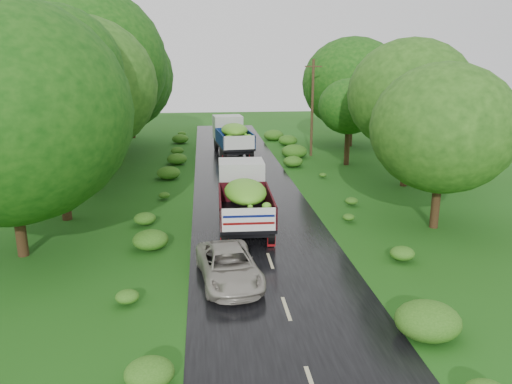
{
  "coord_description": "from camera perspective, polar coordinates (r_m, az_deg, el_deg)",
  "views": [
    {
      "loc": [
        -2.56,
        -14.67,
        8.07
      ],
      "look_at": [
        -0.1,
        8.51,
        1.7
      ],
      "focal_mm": 35.0,
      "sensor_mm": 36.0,
      "label": 1
    }
  ],
  "objects": [
    {
      "name": "road_lines",
      "position": [
        22.33,
        0.95,
        -5.84
      ],
      "size": [
        0.12,
        69.6,
        0.0
      ],
      "color": "#BFB78C",
      "rests_on": "road"
    },
    {
      "name": "trees_left",
      "position": [
        35.95,
        -18.5,
        12.21
      ],
      "size": [
        6.09,
        35.18,
        9.75
      ],
      "color": "black",
      "rests_on": "ground"
    },
    {
      "name": "truck_near",
      "position": [
        24.21,
        -1.42,
        -0.23
      ],
      "size": [
        2.51,
        6.75,
        2.82
      ],
      "rotation": [
        0.0,
        0.0,
        -0.02
      ],
      "color": "black",
      "rests_on": "ground"
    },
    {
      "name": "shrubs",
      "position": [
        29.8,
        -0.92,
        0.27
      ],
      "size": [
        11.9,
        44.0,
        0.7
      ],
      "color": "#295E16",
      "rests_on": "ground"
    },
    {
      "name": "trees_right",
      "position": [
        36.46,
        14.0,
        10.49
      ],
      "size": [
        6.38,
        26.55,
        7.61
      ],
      "color": "black",
      "rests_on": "ground"
    },
    {
      "name": "car",
      "position": [
        18.5,
        -3.12,
        -8.44
      ],
      "size": [
        2.55,
        4.63,
        1.23
      ],
      "primitive_type": "imported",
      "rotation": [
        0.0,
        0.0,
        0.12
      ],
      "color": "#A49D91",
      "rests_on": "road"
    },
    {
      "name": "utility_pole",
      "position": [
        41.54,
        6.45,
        9.63
      ],
      "size": [
        1.37,
        0.32,
        7.85
      ],
      "rotation": [
        0.0,
        0.0,
        -0.16
      ],
      "color": "#382616",
      "rests_on": "ground"
    },
    {
      "name": "road",
      "position": [
        21.41,
        1.27,
        -6.83
      ],
      "size": [
        6.5,
        80.0,
        0.02
      ],
      "primitive_type": "cube",
      "color": "black",
      "rests_on": "ground"
    },
    {
      "name": "ground",
      "position": [
        16.94,
        3.48,
        -13.2
      ],
      "size": [
        120.0,
        120.0,
        0.0
      ],
      "primitive_type": "plane",
      "color": "#1B4B10",
      "rests_on": "ground"
    },
    {
      "name": "truck_far",
      "position": [
        42.49,
        -2.81,
        6.65
      ],
      "size": [
        3.2,
        7.34,
        2.99
      ],
      "rotation": [
        0.0,
        0.0,
        0.1
      ],
      "color": "black",
      "rests_on": "ground"
    }
  ]
}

